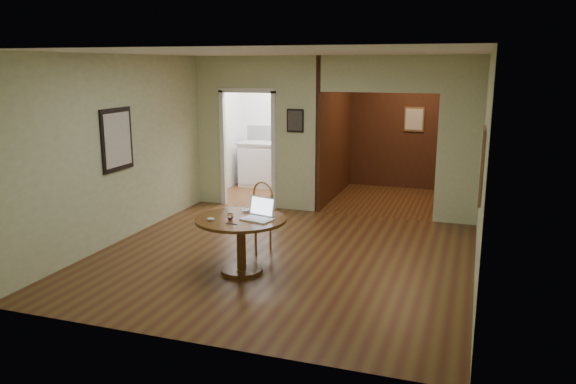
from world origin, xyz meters
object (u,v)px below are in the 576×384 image
(chair, at_px, (258,213))
(closed_laptop, at_px, (254,211))
(dining_table, at_px, (241,232))
(open_laptop, at_px, (260,213))

(chair, distance_m, closed_laptop, 0.61)
(closed_laptop, bearing_deg, dining_table, -125.11)
(chair, xyz_separation_m, open_laptop, (0.35, -0.84, 0.24))
(open_laptop, bearing_deg, dining_table, -153.94)
(dining_table, bearing_deg, open_laptop, 11.71)
(dining_table, relative_size, closed_laptop, 3.75)
(dining_table, distance_m, chair, 0.90)
(dining_table, xyz_separation_m, open_laptop, (0.23, 0.05, 0.25))
(open_laptop, bearing_deg, closed_laptop, 138.18)
(chair, relative_size, open_laptop, 2.32)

